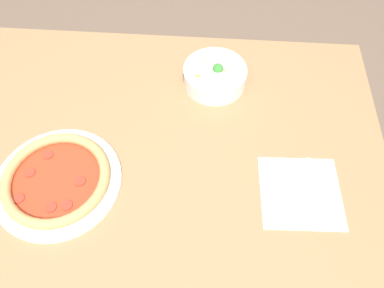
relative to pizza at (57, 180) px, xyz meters
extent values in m
plane|color=brown|center=(0.20, 0.09, -0.77)|extent=(8.00, 8.00, 0.00)
cube|color=#99724C|center=(0.20, 0.09, -0.03)|extent=(1.27, 0.96, 0.03)
cylinder|color=olive|center=(-0.37, 0.50, -0.41)|extent=(0.06, 0.06, 0.73)
cylinder|color=olive|center=(0.77, 0.50, -0.41)|extent=(0.06, 0.06, 0.73)
cylinder|color=white|center=(0.00, 0.00, -0.01)|extent=(0.31, 0.31, 0.01)
torus|color=tan|center=(0.00, 0.00, 0.01)|extent=(0.26, 0.26, 0.03)
cylinder|color=red|center=(0.00, 0.00, 0.00)|extent=(0.23, 0.23, 0.01)
cylinder|color=#A83323|center=(0.06, 0.00, 0.00)|extent=(0.03, 0.03, 0.00)
cylinder|color=#A83323|center=(0.04, -0.07, 0.00)|extent=(0.03, 0.03, 0.00)
cylinder|color=#A83323|center=(-0.04, 0.07, 0.00)|extent=(0.03, 0.03, 0.00)
cylinder|color=#A83323|center=(-0.07, 0.01, 0.00)|extent=(0.03, 0.03, 0.00)
cylinder|color=#A83323|center=(0.01, -0.07, 0.00)|extent=(0.03, 0.03, 0.00)
cylinder|color=#A83323|center=(-0.07, -0.06, 0.00)|extent=(0.03, 0.03, 0.00)
cylinder|color=white|center=(0.37, 0.37, 0.01)|extent=(0.18, 0.18, 0.06)
torus|color=white|center=(0.37, 0.37, 0.04)|extent=(0.19, 0.19, 0.01)
ellipsoid|color=tan|center=(0.35, 0.35, 0.02)|extent=(0.04, 0.04, 0.02)
ellipsoid|color=tan|center=(0.33, 0.33, 0.02)|extent=(0.04, 0.04, 0.02)
ellipsoid|color=#998466|center=(0.31, 0.36, 0.03)|extent=(0.04, 0.04, 0.02)
ellipsoid|color=tan|center=(0.34, 0.41, 0.03)|extent=(0.03, 0.04, 0.02)
ellipsoid|color=tan|center=(0.35, 0.30, 0.03)|extent=(0.04, 0.04, 0.02)
ellipsoid|color=#998466|center=(0.39, 0.36, 0.03)|extent=(0.04, 0.03, 0.02)
ellipsoid|color=tan|center=(0.39, 0.39, 0.03)|extent=(0.03, 0.04, 0.02)
ellipsoid|color=tan|center=(0.43, 0.34, 0.03)|extent=(0.04, 0.03, 0.02)
sphere|color=#388433|center=(0.38, 0.37, 0.04)|extent=(0.03, 0.03, 0.03)
ellipsoid|color=yellow|center=(0.32, 0.34, 0.03)|extent=(0.04, 0.02, 0.02)
cube|color=white|center=(0.60, 0.02, -0.02)|extent=(0.20, 0.20, 0.00)
cube|color=silver|center=(0.57, -0.01, -0.01)|extent=(0.01, 0.13, 0.00)
cube|color=silver|center=(0.58, 0.08, -0.01)|extent=(0.00, 0.05, 0.00)
cube|color=silver|center=(0.57, 0.08, -0.01)|extent=(0.00, 0.05, 0.00)
cube|color=silver|center=(0.57, 0.08, -0.01)|extent=(0.00, 0.05, 0.00)
cube|color=silver|center=(0.56, 0.08, -0.01)|extent=(0.00, 0.05, 0.00)
cube|color=silver|center=(0.62, -0.04, -0.01)|extent=(0.01, 0.08, 0.01)
cube|color=silver|center=(0.62, 0.06, -0.01)|extent=(0.02, 0.12, 0.00)
camera|label=1|loc=(0.36, -0.42, 0.81)|focal=35.00mm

